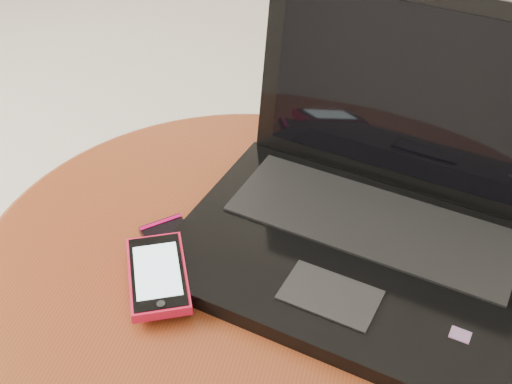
# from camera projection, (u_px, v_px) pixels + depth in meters

# --- Properties ---
(table) EXTENTS (0.64, 0.64, 0.51)m
(table) POSITION_uv_depth(u_px,v_px,m) (243.00, 319.00, 0.83)
(table) COLOR #5C2611
(table) RESTS_ON ground
(laptop) EXTENTS (0.46, 0.41, 0.26)m
(laptop) POSITION_uv_depth(u_px,v_px,m) (372.00, 209.00, 0.75)
(laptop) COLOR black
(laptop) RESTS_ON table
(phone_black) EXTENTS (0.11, 0.11, 0.01)m
(phone_black) POSITION_uv_depth(u_px,v_px,m) (176.00, 248.00, 0.76)
(phone_black) COLOR black
(phone_black) RESTS_ON table
(phone_pink) EXTENTS (0.11, 0.13, 0.01)m
(phone_pink) POSITION_uv_depth(u_px,v_px,m) (158.00, 275.00, 0.71)
(phone_pink) COLOR red
(phone_pink) RESTS_ON phone_black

